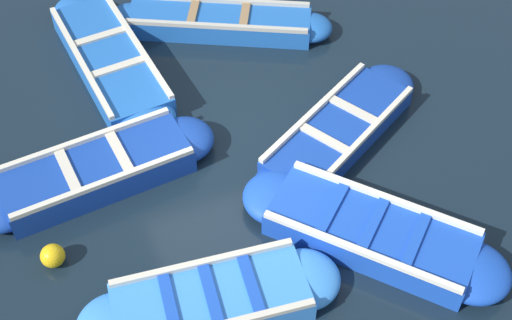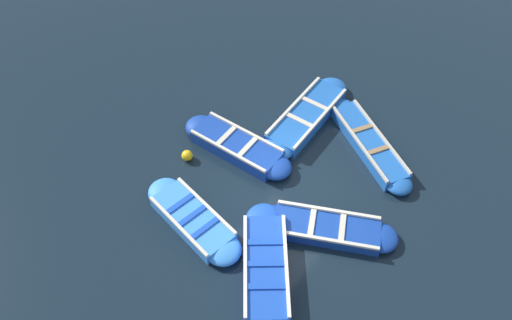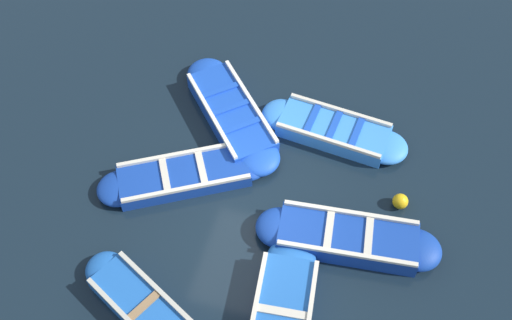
{
  "view_description": "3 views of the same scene",
  "coord_description": "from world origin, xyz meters",
  "px_view_note": "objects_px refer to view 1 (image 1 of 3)",
  "views": [
    {
      "loc": [
        -6.51,
        2.29,
        7.66
      ],
      "look_at": [
        -0.32,
        -0.25,
        0.16
      ],
      "focal_mm": 50.0,
      "sensor_mm": 36.0,
      "label": 1
    },
    {
      "loc": [
        -6.39,
        -4.54,
        10.73
      ],
      "look_at": [
        0.05,
        0.98,
        0.53
      ],
      "focal_mm": 35.0,
      "sensor_mm": 36.0,
      "label": 2
    },
    {
      "loc": [
        5.97,
        1.72,
        10.17
      ],
      "look_at": [
        -0.92,
        -0.24,
        0.32
      ],
      "focal_mm": 42.0,
      "sensor_mm": 36.0,
      "label": 3
    }
  ],
  "objects_px": {
    "buoy_orange_near": "(53,256)",
    "boat_broadside": "(338,132)",
    "boat_stern_in": "(110,61)",
    "boat_mid_row": "(211,302)",
    "boat_tucked": "(97,171)",
    "boat_near_quay": "(371,233)",
    "boat_centre": "(219,22)"
  },
  "relations": [
    {
      "from": "buoy_orange_near",
      "to": "boat_broadside",
      "type": "bearing_deg",
      "value": -82.24
    },
    {
      "from": "boat_stern_in",
      "to": "boat_mid_row",
      "type": "xyz_separation_m",
      "value": [
        -4.75,
        -0.01,
        -0.02
      ]
    },
    {
      "from": "boat_broadside",
      "to": "buoy_orange_near",
      "type": "xyz_separation_m",
      "value": [
        -0.59,
        4.32,
        0.0
      ]
    },
    {
      "from": "boat_tucked",
      "to": "boat_broadside",
      "type": "distance_m",
      "value": 3.51
    },
    {
      "from": "boat_mid_row",
      "to": "boat_tucked",
      "type": "height_order",
      "value": "boat_tucked"
    },
    {
      "from": "boat_stern_in",
      "to": "boat_broadside",
      "type": "distance_m",
      "value": 3.87
    },
    {
      "from": "boat_stern_in",
      "to": "boat_near_quay",
      "type": "relative_size",
      "value": 1.21
    },
    {
      "from": "boat_stern_in",
      "to": "buoy_orange_near",
      "type": "height_order",
      "value": "boat_stern_in"
    },
    {
      "from": "boat_tucked",
      "to": "boat_stern_in",
      "type": "bearing_deg",
      "value": -19.09
    },
    {
      "from": "boat_mid_row",
      "to": "boat_centre",
      "type": "bearing_deg",
      "value": -21.28
    },
    {
      "from": "boat_mid_row",
      "to": "boat_near_quay",
      "type": "xyz_separation_m",
      "value": [
        0.15,
        -2.25,
        0.02
      ]
    },
    {
      "from": "boat_stern_in",
      "to": "boat_near_quay",
      "type": "distance_m",
      "value": 5.12
    },
    {
      "from": "boat_mid_row",
      "to": "boat_near_quay",
      "type": "distance_m",
      "value": 2.25
    },
    {
      "from": "boat_near_quay",
      "to": "buoy_orange_near",
      "type": "relative_size",
      "value": 10.67
    },
    {
      "from": "boat_broadside",
      "to": "boat_centre",
      "type": "relative_size",
      "value": 0.93
    },
    {
      "from": "boat_mid_row",
      "to": "buoy_orange_near",
      "type": "relative_size",
      "value": 10.65
    },
    {
      "from": "boat_broadside",
      "to": "buoy_orange_near",
      "type": "height_order",
      "value": "boat_broadside"
    },
    {
      "from": "boat_mid_row",
      "to": "boat_stern_in",
      "type": "bearing_deg",
      "value": 0.09
    },
    {
      "from": "boat_broadside",
      "to": "boat_centre",
      "type": "height_order",
      "value": "boat_centre"
    },
    {
      "from": "boat_mid_row",
      "to": "boat_tucked",
      "type": "relative_size",
      "value": 0.93
    },
    {
      "from": "boat_stern_in",
      "to": "boat_mid_row",
      "type": "height_order",
      "value": "boat_stern_in"
    },
    {
      "from": "boat_stern_in",
      "to": "boat_near_quay",
      "type": "bearing_deg",
      "value": -153.86
    },
    {
      "from": "boat_tucked",
      "to": "buoy_orange_near",
      "type": "xyz_separation_m",
      "value": [
        -1.13,
        0.85,
        -0.05
      ]
    },
    {
      "from": "boat_stern_in",
      "to": "boat_mid_row",
      "type": "distance_m",
      "value": 4.75
    },
    {
      "from": "boat_near_quay",
      "to": "boat_centre",
      "type": "bearing_deg",
      "value": 3.26
    },
    {
      "from": "boat_stern_in",
      "to": "buoy_orange_near",
      "type": "distance_m",
      "value": 3.73
    },
    {
      "from": "boat_mid_row",
      "to": "boat_tucked",
      "type": "xyz_separation_m",
      "value": [
        2.52,
        0.78,
        0.03
      ]
    },
    {
      "from": "buoy_orange_near",
      "to": "boat_mid_row",
      "type": "bearing_deg",
      "value": -130.44
    },
    {
      "from": "boat_stern_in",
      "to": "buoy_orange_near",
      "type": "relative_size",
      "value": 12.9
    },
    {
      "from": "boat_tucked",
      "to": "boat_near_quay",
      "type": "relative_size",
      "value": 1.07
    },
    {
      "from": "boat_mid_row",
      "to": "buoy_orange_near",
      "type": "bearing_deg",
      "value": 49.56
    },
    {
      "from": "boat_near_quay",
      "to": "buoy_orange_near",
      "type": "xyz_separation_m",
      "value": [
        1.23,
        3.87,
        -0.03
      ]
    }
  ]
}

